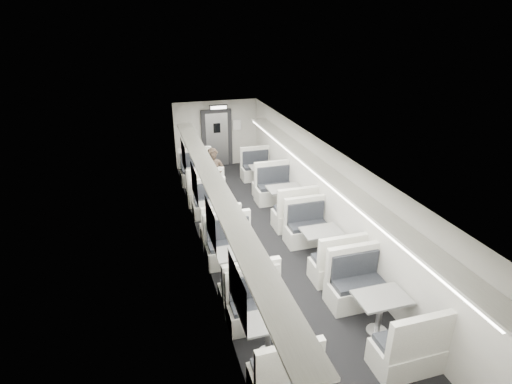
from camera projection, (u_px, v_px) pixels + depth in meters
room at (267, 201)px, 9.19m from camera, size 3.24×12.24×2.64m
booth_left_a at (201, 181)px, 12.46m from camera, size 1.08×2.19×1.17m
booth_left_b at (215, 215)px, 10.41m from camera, size 0.96×1.95×1.04m
booth_left_c at (238, 267)px, 8.18m from camera, size 1.07×2.17×1.16m
booth_left_d at (268, 337)px, 6.44m from camera, size 1.00×2.02×1.08m
booth_right_a at (263, 177)px, 12.87m from camera, size 1.01×2.05×1.10m
booth_right_b at (284, 200)px, 11.12m from camera, size 1.11×2.26×1.21m
booth_right_c at (320, 245)px, 9.01m from camera, size 1.05×2.13×1.14m
booth_right_d at (379, 314)px, 6.89m from camera, size 1.08×2.20×1.17m
passenger at (214, 177)px, 11.50m from camera, size 0.67×0.49×1.71m
window_a at (184, 156)px, 11.74m from camera, size 0.02×1.18×0.84m
window_b at (194, 183)px, 9.81m from camera, size 0.02×1.18×0.84m
window_c at (211, 224)px, 7.87m from camera, size 0.02×1.18×0.84m
window_d at (237, 291)px, 5.94m from camera, size 0.02×1.18×0.84m
luggage_rack_left at (215, 183)px, 8.32m from camera, size 0.46×10.40×0.09m
luggage_rack_right at (324, 171)px, 8.96m from camera, size 0.46×10.40×0.09m
vestibule_door at (217, 139)px, 14.47m from camera, size 1.10×0.13×2.10m
exit_sign at (218, 107)px, 13.54m from camera, size 0.62×0.12×0.16m
wall_notice at (237, 125)px, 14.47m from camera, size 0.32×0.02×0.40m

